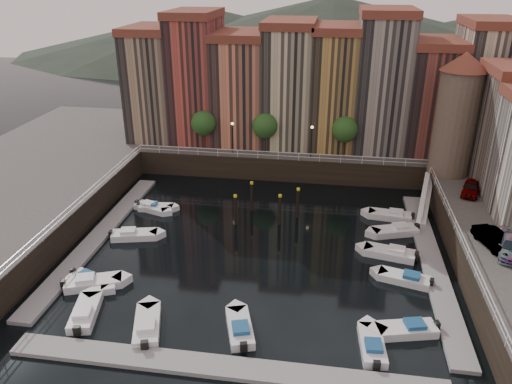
% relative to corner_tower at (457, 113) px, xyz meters
% --- Properties ---
extents(ground, '(200.00, 200.00, 0.00)m').
position_rel_corner_tower_xyz_m(ground, '(-20.00, -14.50, -10.19)').
color(ground, black).
rests_on(ground, ground).
extents(quay_far, '(80.00, 20.00, 3.00)m').
position_rel_corner_tower_xyz_m(quay_far, '(-20.00, 11.50, -8.69)').
color(quay_far, black).
rests_on(quay_far, ground).
extents(dock_left, '(2.00, 28.00, 0.35)m').
position_rel_corner_tower_xyz_m(dock_left, '(-36.20, -15.50, -10.02)').
color(dock_left, gray).
rests_on(dock_left, ground).
extents(dock_right, '(2.00, 28.00, 0.35)m').
position_rel_corner_tower_xyz_m(dock_right, '(-3.80, -15.50, -10.02)').
color(dock_right, gray).
rests_on(dock_right, ground).
extents(dock_near, '(30.00, 2.00, 0.35)m').
position_rel_corner_tower_xyz_m(dock_near, '(-20.00, -31.50, -10.02)').
color(dock_near, gray).
rests_on(dock_near, ground).
extents(mountains, '(145.00, 100.00, 18.00)m').
position_rel_corner_tower_xyz_m(mountains, '(-18.28, 95.50, -2.28)').
color(mountains, '#2D382D').
rests_on(mountains, ground).
extents(far_terrace, '(48.70, 10.30, 17.50)m').
position_rel_corner_tower_xyz_m(far_terrace, '(-16.69, 9.00, 0.76)').
color(far_terrace, '#94795E').
rests_on(far_terrace, quay_far).
extents(corner_tower, '(5.20, 5.20, 13.80)m').
position_rel_corner_tower_xyz_m(corner_tower, '(0.00, 0.00, 0.00)').
color(corner_tower, '#6B5B4C').
rests_on(corner_tower, quay_right).
extents(promenade_trees, '(21.20, 3.20, 5.20)m').
position_rel_corner_tower_xyz_m(promenade_trees, '(-21.33, 3.70, -3.61)').
color(promenade_trees, black).
rests_on(promenade_trees, quay_far).
extents(street_lamps, '(10.36, 0.36, 4.18)m').
position_rel_corner_tower_xyz_m(street_lamps, '(-21.00, 2.70, -4.30)').
color(street_lamps, black).
rests_on(street_lamps, quay_far).
extents(railings, '(36.08, 34.04, 0.52)m').
position_rel_corner_tower_xyz_m(railings, '(-20.00, -9.62, -6.41)').
color(railings, white).
rests_on(railings, ground).
extents(gangway, '(2.78, 8.32, 3.73)m').
position_rel_corner_tower_xyz_m(gangway, '(-2.90, -4.50, -8.28)').
color(gangway, white).
rests_on(gangway, ground).
extents(mooring_pilings, '(6.66, 3.97, 3.78)m').
position_rel_corner_tower_xyz_m(mooring_pilings, '(-20.05, -9.07, -8.54)').
color(mooring_pilings, black).
rests_on(mooring_pilings, ground).
extents(boat_left_0, '(5.07, 3.37, 1.15)m').
position_rel_corner_tower_xyz_m(boat_left_0, '(-33.00, -23.77, -9.81)').
color(boat_left_0, silver).
rests_on(boat_left_0, ground).
extents(boat_left_1, '(4.46, 3.02, 1.01)m').
position_rel_corner_tower_xyz_m(boat_left_1, '(-33.36, -23.44, -9.85)').
color(boat_left_1, silver).
rests_on(boat_left_1, ground).
extents(boat_left_2, '(4.91, 2.75, 1.10)m').
position_rel_corner_tower_xyz_m(boat_left_2, '(-32.66, -15.25, -9.82)').
color(boat_left_2, silver).
rests_on(boat_left_2, ground).
extents(boat_left_3, '(4.38, 2.80, 0.99)m').
position_rel_corner_tower_xyz_m(boat_left_3, '(-33.07, -8.92, -9.86)').
color(boat_left_3, silver).
rests_on(boat_left_3, ground).
extents(boat_left_4, '(4.15, 1.84, 0.94)m').
position_rel_corner_tower_xyz_m(boat_left_4, '(-32.67, -8.70, -9.88)').
color(boat_left_4, silver).
rests_on(boat_left_4, ground).
extents(boat_right_0, '(4.84, 2.74, 1.08)m').
position_rel_corner_tower_xyz_m(boat_right_0, '(-7.16, -25.83, -9.83)').
color(boat_right_0, silver).
rests_on(boat_right_0, ground).
extents(boat_right_1, '(4.71, 2.75, 1.06)m').
position_rel_corner_tower_xyz_m(boat_right_1, '(-6.55, -18.99, -9.84)').
color(boat_right_1, silver).
rests_on(boat_right_1, ground).
extents(boat_right_2, '(5.08, 2.74, 1.14)m').
position_rel_corner_tower_xyz_m(boat_right_2, '(-7.43, -14.91, -9.81)').
color(boat_right_2, silver).
rests_on(boat_right_2, ground).
extents(boat_right_3, '(5.00, 3.17, 1.13)m').
position_rel_corner_tower_xyz_m(boat_right_3, '(-6.54, -10.36, -9.81)').
color(boat_right_3, silver).
rests_on(boat_right_3, ground).
extents(boat_right_4, '(4.90, 2.31, 1.10)m').
position_rel_corner_tower_xyz_m(boat_right_4, '(-6.69, -6.86, -9.82)').
color(boat_right_4, silver).
rests_on(boat_right_4, ground).
extents(boat_near_0, '(2.74, 5.01, 1.12)m').
position_rel_corner_tower_xyz_m(boat_near_0, '(-31.70, -27.73, -9.82)').
color(boat_near_0, silver).
rests_on(boat_near_0, ground).
extents(boat_near_1, '(3.13, 5.20, 1.17)m').
position_rel_corner_tower_xyz_m(boat_near_1, '(-26.39, -28.46, -9.80)').
color(boat_near_1, silver).
rests_on(boat_near_1, ground).
extents(boat_near_2, '(2.99, 4.87, 1.09)m').
position_rel_corner_tower_xyz_m(boat_near_2, '(-19.48, -27.65, -9.83)').
color(boat_near_2, silver).
rests_on(boat_near_2, ground).
extents(boat_near_3, '(1.97, 4.60, 1.04)m').
position_rel_corner_tower_xyz_m(boat_near_3, '(-9.87, -28.01, -9.84)').
color(boat_near_3, silver).
rests_on(boat_near_3, ground).
extents(car_a, '(2.90, 4.42, 1.40)m').
position_rel_corner_tower_xyz_m(car_a, '(1.20, -6.05, -6.49)').
color(car_a, gray).
rests_on(car_a, quay_right).
extents(car_b, '(2.84, 4.61, 1.44)m').
position_rel_corner_tower_xyz_m(car_b, '(0.49, -17.10, -6.48)').
color(car_b, gray).
rests_on(car_b, quay_right).
extents(car_c, '(3.01, 5.11, 1.39)m').
position_rel_corner_tower_xyz_m(car_c, '(1.59, -18.17, -6.50)').
color(car_c, gray).
rests_on(car_c, quay_right).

